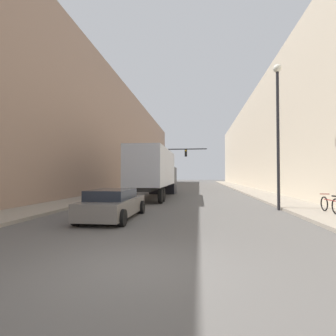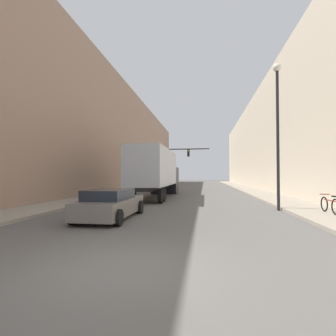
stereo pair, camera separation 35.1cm
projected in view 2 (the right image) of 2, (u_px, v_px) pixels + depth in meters
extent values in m
plane|color=#565451|center=(121.00, 269.00, 5.36)|extent=(200.00, 200.00, 0.00)
cube|color=gray|center=(247.00, 189.00, 34.06)|extent=(2.78, 80.00, 0.15)
cube|color=gray|center=(139.00, 188.00, 36.07)|extent=(2.78, 80.00, 0.15)
cube|color=beige|center=(282.00, 139.00, 33.62)|extent=(6.00, 80.00, 13.17)
cube|color=#997A66|center=(109.00, 138.00, 36.86)|extent=(6.00, 80.00, 14.28)
cube|color=#B2B7C1|center=(154.00, 168.00, 21.35)|extent=(2.56, 9.43, 2.86)
cube|color=black|center=(154.00, 187.00, 21.31)|extent=(1.28, 9.43, 0.24)
cube|color=black|center=(165.00, 180.00, 27.32)|extent=(2.56, 2.70, 2.70)
cylinder|color=black|center=(128.00, 196.00, 17.97)|extent=(0.25, 1.00, 1.00)
cylinder|color=black|center=(161.00, 196.00, 17.66)|extent=(0.25, 1.00, 1.00)
cylinder|color=black|center=(133.00, 194.00, 19.16)|extent=(0.25, 1.00, 1.00)
cylinder|color=black|center=(163.00, 195.00, 18.85)|extent=(0.25, 1.00, 1.00)
cylinder|color=black|center=(155.00, 188.00, 27.46)|extent=(0.25, 1.00, 1.00)
cylinder|color=black|center=(176.00, 189.00, 27.15)|extent=(0.25, 1.00, 1.00)
cube|color=slate|center=(111.00, 206.00, 11.65)|extent=(1.80, 4.62, 0.69)
cube|color=#1E232D|center=(109.00, 194.00, 11.44)|extent=(1.59, 2.54, 0.43)
cylinder|color=black|center=(105.00, 206.00, 13.37)|extent=(0.25, 0.64, 0.64)
cylinder|color=black|center=(140.00, 207.00, 13.11)|extent=(0.25, 0.64, 0.64)
cylinder|color=black|center=(73.00, 217.00, 10.08)|extent=(0.25, 0.64, 0.64)
cylinder|color=black|center=(118.00, 218.00, 9.83)|extent=(0.25, 0.64, 0.64)
cylinder|color=black|center=(148.00, 168.00, 34.24)|extent=(0.20, 0.20, 5.54)
cube|color=black|center=(178.00, 149.00, 33.75)|extent=(7.99, 0.12, 0.12)
cube|color=black|center=(168.00, 153.00, 33.92)|extent=(0.30, 0.24, 0.90)
sphere|color=green|center=(168.00, 153.00, 33.78)|extent=(0.18, 0.18, 0.18)
cube|color=black|center=(188.00, 153.00, 33.55)|extent=(0.30, 0.24, 0.90)
sphere|color=gold|center=(188.00, 151.00, 33.42)|extent=(0.18, 0.18, 0.18)
cylinder|color=black|center=(278.00, 140.00, 14.27)|extent=(0.16, 0.16, 7.69)
sphere|color=silver|center=(277.00, 67.00, 14.38)|extent=(0.44, 0.44, 0.44)
torus|color=black|center=(336.00, 207.00, 11.62)|extent=(0.06, 0.72, 0.72)
torus|color=black|center=(324.00, 204.00, 12.71)|extent=(0.06, 0.72, 0.72)
cube|color=maroon|center=(330.00, 200.00, 12.17)|extent=(0.04, 1.11, 0.04)
cube|color=black|center=(334.00, 196.00, 11.78)|extent=(0.12, 0.20, 0.06)
cube|color=maroon|center=(325.00, 194.00, 12.68)|extent=(0.44, 0.04, 0.04)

